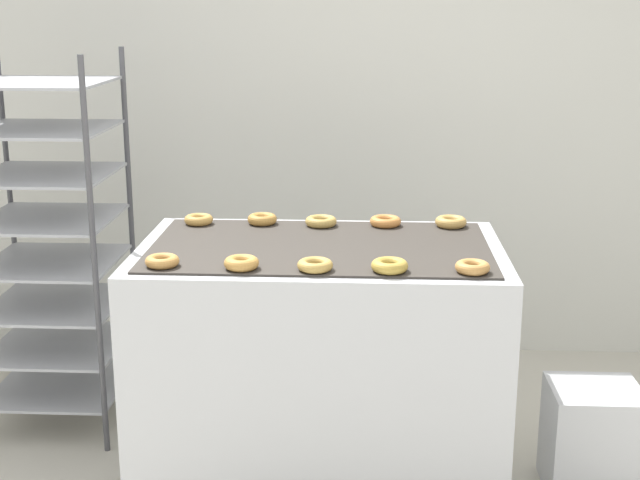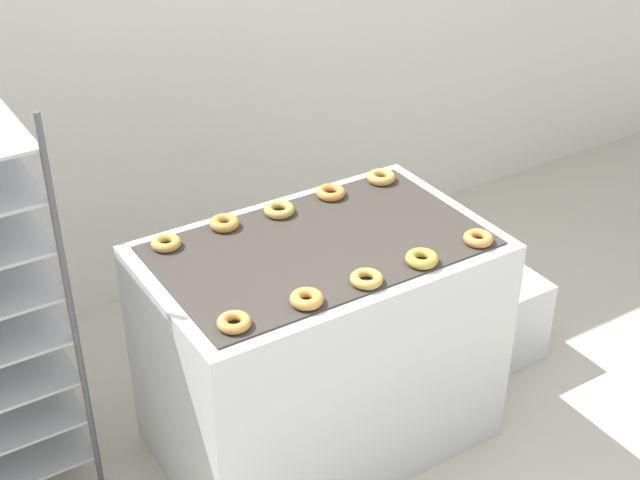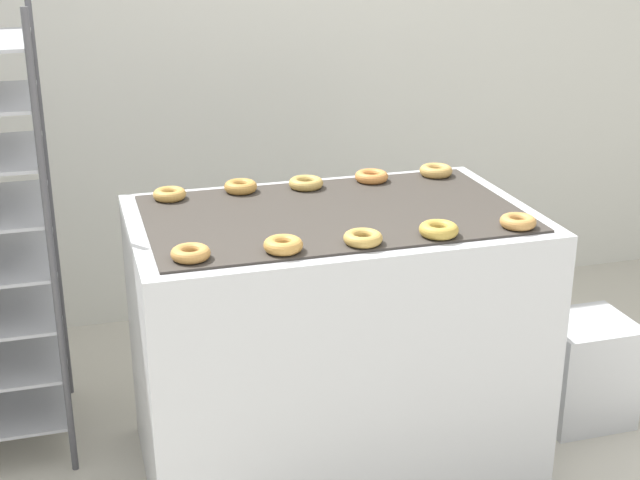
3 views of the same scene
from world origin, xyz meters
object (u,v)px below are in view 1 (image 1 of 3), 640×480
(baking_rack_cart, at_px, (50,241))
(glaze_bin, at_px, (592,439))
(donut_near_right, at_px, (390,266))
(donut_near_center, at_px, (314,265))
(donut_near_left, at_px, (241,263))
(donut_far_center, at_px, (321,221))
(donut_far_right, at_px, (385,221))
(donut_far_left, at_px, (262,219))
(donut_far_rightmost, at_px, (451,222))
(fryer_machine, at_px, (320,369))
(donut_far_leftmost, at_px, (199,220))
(donut_near_leftmost, at_px, (162,261))
(donut_near_rightmost, at_px, (473,267))

(baking_rack_cart, height_order, glaze_bin, baking_rack_cart)
(baking_rack_cart, distance_m, donut_near_right, 1.66)
(donut_near_center, bearing_deg, donut_near_left, 179.03)
(donut_far_center, distance_m, donut_far_right, 0.26)
(donut_far_left, bearing_deg, donut_far_rightmost, -0.34)
(fryer_machine, xyz_separation_m, donut_far_leftmost, (-0.50, 0.29, 0.50))
(donut_near_right, xyz_separation_m, donut_far_right, (-0.00, 0.61, -0.00))
(donut_near_leftmost, height_order, donut_far_center, same)
(baking_rack_cart, xyz_separation_m, donut_near_right, (1.44, -0.81, 0.16))
(baking_rack_cart, distance_m, donut_near_left, 1.25)
(donut_far_leftmost, bearing_deg, donut_near_right, -38.89)
(baking_rack_cart, bearing_deg, donut_far_leftmost, -16.80)
(baking_rack_cart, relative_size, donut_near_center, 13.78)
(donut_far_left, height_order, donut_far_center, donut_far_left)
(donut_far_left, bearing_deg, donut_near_left, -89.85)
(fryer_machine, distance_m, donut_near_center, 0.59)
(glaze_bin, height_order, donut_near_leftmost, donut_near_leftmost)
(donut_near_leftmost, relative_size, donut_far_center, 0.92)
(donut_near_right, xyz_separation_m, donut_far_leftmost, (-0.75, 0.60, -0.00))
(donut_near_leftmost, bearing_deg, donut_near_right, -1.35)
(donut_near_right, bearing_deg, donut_near_rightmost, 0.43)
(donut_near_left, relative_size, donut_far_left, 1.00)
(donut_far_rightmost, bearing_deg, donut_far_center, -178.43)
(donut_near_left, xyz_separation_m, donut_near_center, (0.24, -0.00, -0.00))
(baking_rack_cart, xyz_separation_m, donut_near_leftmost, (0.67, -0.79, 0.15))
(donut_near_center, bearing_deg, donut_far_rightmost, 50.56)
(donut_near_leftmost, height_order, donut_near_center, same)
(donut_near_left, relative_size, donut_near_center, 0.99)
(glaze_bin, distance_m, donut_far_rightmost, 0.99)
(donut_near_left, bearing_deg, donut_far_center, 68.53)
(donut_far_center, bearing_deg, donut_near_leftmost, -130.95)
(fryer_machine, distance_m, donut_near_right, 0.64)
(donut_far_center, bearing_deg, donut_near_left, -111.47)
(baking_rack_cart, relative_size, donut_far_center, 13.11)
(donut_near_rightmost, relative_size, donut_far_center, 0.92)
(donut_near_center, distance_m, donut_far_right, 0.66)
(donut_far_leftmost, bearing_deg, glaze_bin, -10.25)
(baking_rack_cart, xyz_separation_m, donut_near_rightmost, (1.71, -0.81, 0.15))
(donut_far_rightmost, bearing_deg, baking_rack_cart, 173.36)
(donut_far_leftmost, bearing_deg, donut_far_rightmost, 0.62)
(donut_near_left, bearing_deg, baking_rack_cart, 139.45)
(donut_near_right, xyz_separation_m, donut_far_center, (-0.26, 0.60, -0.00))
(donut_near_rightmost, height_order, donut_far_right, same)
(donut_near_leftmost, distance_m, donut_near_rightmost, 1.03)
(baking_rack_cart, relative_size, donut_near_leftmost, 14.25)
(glaze_bin, bearing_deg, donut_near_center, -162.78)
(fryer_machine, xyz_separation_m, donut_near_left, (-0.25, -0.31, 0.51))
(donut_near_center, relative_size, donut_near_rightmost, 1.04)
(donut_near_leftmost, relative_size, donut_far_left, 0.98)
(donut_near_rightmost, relative_size, donut_far_rightmost, 0.93)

